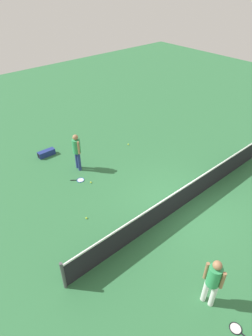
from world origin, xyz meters
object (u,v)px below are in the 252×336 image
player_near_side (77,149)px  player_far_side (213,280)px  tennis_ball_near_player (128,144)px  tennis_ball_midcourt (86,218)px  tennis_racket_far_player (237,329)px  tennis_racket_near_player (80,180)px  equipment_bag (46,153)px  tennis_ball_baseline (91,182)px  tennis_ball_by_net (180,191)px

player_near_side → player_far_side: same height
tennis_ball_near_player → player_far_side: bearing=63.2°
player_far_side → tennis_ball_midcourt: size_ratio=25.76×
tennis_racket_far_player → player_far_side: bearing=-91.9°
tennis_racket_near_player → tennis_ball_midcourt: tennis_ball_midcourt is taller
tennis_ball_near_player → equipment_bag: (3.60, -1.79, 0.11)m
tennis_racket_near_player → tennis_ball_baseline: tennis_ball_baseline is taller
player_far_side → tennis_ball_by_net: (-2.98, -3.48, -0.98)m
tennis_racket_near_player → tennis_racket_far_player: (0.39, 7.60, 0.00)m
tennis_ball_baseline → equipment_bag: 3.11m
tennis_racket_far_player → tennis_ball_by_net: (-3.01, -4.40, 0.02)m
player_far_side → equipment_bag: player_far_side is taller
equipment_bag → tennis_ball_baseline: bearing=97.7°
tennis_ball_near_player → tennis_racket_far_player: bearing=65.6°
tennis_racket_far_player → equipment_bag: (-0.22, -10.22, 0.13)m
player_near_side → tennis_ball_by_net: player_near_side is taller
equipment_bag → tennis_racket_near_player: bearing=93.6°
player_far_side → tennis_racket_far_player: 1.36m
tennis_racket_far_player → tennis_ball_midcourt: 5.61m
player_near_side → equipment_bag: size_ratio=2.12×
player_near_side → player_far_side: size_ratio=1.00×
player_near_side → equipment_bag: (0.60, -1.89, -0.87)m
tennis_ball_by_net → equipment_bag: (2.78, -5.83, 0.11)m
tennis_ball_midcourt → equipment_bag: (-0.89, -4.65, 0.11)m
tennis_racket_near_player → tennis_racket_far_player: 7.61m
tennis_ball_midcourt → tennis_racket_near_player: bearing=-117.5°
tennis_ball_by_net → tennis_ball_baseline: bearing=-49.2°
tennis_ball_midcourt → tennis_ball_baseline: (-1.30, -1.57, 0.00)m
tennis_ball_by_net → tennis_ball_midcourt: bearing=-17.7°
tennis_ball_by_net → tennis_ball_baseline: (2.37, -2.75, 0.00)m
player_far_side → tennis_ball_baseline: (-0.60, -6.23, -0.98)m
player_near_side → tennis_ball_by_net: (-2.18, 3.94, -0.98)m
tennis_racket_near_player → tennis_ball_by_net: 4.14m
tennis_racket_near_player → tennis_racket_far_player: bearing=87.1°
tennis_ball_near_player → tennis_ball_by_net: same height
tennis_racket_far_player → tennis_ball_midcourt: bearing=-83.2°
player_near_side → tennis_ball_by_net: size_ratio=25.76×
tennis_ball_baseline → tennis_ball_near_player: bearing=-158.0°
player_far_side → tennis_ball_by_net: player_far_side is taller
tennis_racket_near_player → tennis_ball_near_player: bearing=-166.3°
tennis_ball_by_net → player_far_side: bearing=49.4°
tennis_ball_baseline → tennis_ball_by_net: bearing=130.8°
tennis_racket_near_player → tennis_racket_far_player: same height
tennis_racket_near_player → tennis_racket_far_player: size_ratio=0.97×
player_far_side → tennis_ball_baseline: size_ratio=25.76×
player_near_side → player_far_side: (0.79, 7.41, 0.00)m
tennis_ball_near_player → tennis_ball_baseline: bearing=22.0°
player_far_side → tennis_ball_near_player: size_ratio=25.76×
player_near_side → tennis_ball_midcourt: player_near_side is taller
tennis_racket_near_player → equipment_bag: equipment_bag is taller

